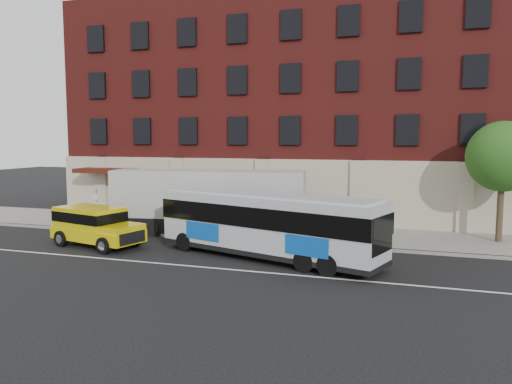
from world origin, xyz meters
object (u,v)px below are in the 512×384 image
(shipping_container, at_px, (208,203))
(city_bus, at_px, (267,223))
(sign_pole, at_px, (96,207))
(yellow_suv, at_px, (94,224))
(street_tree, at_px, (504,159))

(shipping_container, bearing_deg, city_bus, -42.91)
(sign_pole, bearing_deg, shipping_container, 10.12)
(shipping_container, bearing_deg, yellow_suv, -132.52)
(yellow_suv, relative_size, shipping_container, 0.48)
(city_bus, height_order, shipping_container, shipping_container)
(street_tree, distance_m, yellow_suv, 21.09)
(street_tree, distance_m, city_bus, 12.78)
(street_tree, xyz_separation_m, shipping_container, (-15.42, -2.16, -2.60))
(yellow_suv, bearing_deg, shipping_container, 47.48)
(city_bus, distance_m, yellow_suv, 9.17)
(sign_pole, distance_m, yellow_suv, 4.21)
(street_tree, relative_size, city_bus, 0.56)
(city_bus, distance_m, shipping_container, 6.68)
(street_tree, bearing_deg, shipping_container, -172.04)
(street_tree, bearing_deg, city_bus, -147.54)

